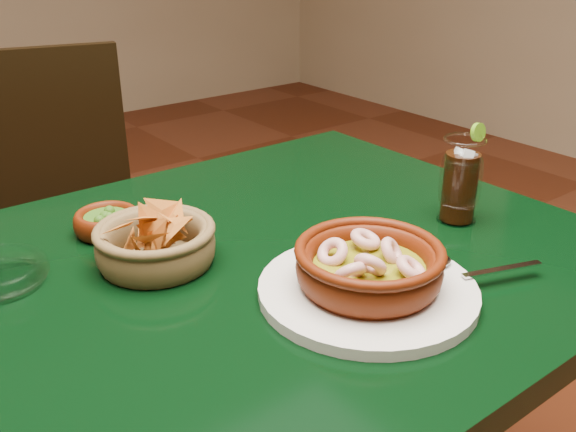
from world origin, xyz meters
TOP-DOWN VIEW (x-y plane):
  - dining_table at (0.00, 0.00)m, footprint 1.20×0.80m
  - dining_chair at (0.03, 0.71)m, footprint 0.52×0.52m
  - shrimp_plate at (0.15, -0.17)m, footprint 0.36×0.28m
  - chip_basket at (-0.02, 0.07)m, footprint 0.20×0.20m
  - guacamole_ramekin at (-0.03, 0.20)m, footprint 0.12×0.12m
  - cola_drink at (0.42, -0.09)m, footprint 0.13×0.13m

SIDE VIEW (x-z plane):
  - dining_chair at x=0.03m, z-range 0.05..0.98m
  - dining_table at x=0.00m, z-range 0.28..1.03m
  - guacamole_ramekin at x=-0.03m, z-range 0.75..0.79m
  - chip_basket at x=-0.02m, z-range 0.72..0.84m
  - shrimp_plate at x=0.15m, z-range 0.74..0.82m
  - cola_drink at x=0.42m, z-range 0.74..0.89m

